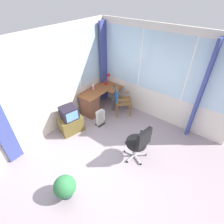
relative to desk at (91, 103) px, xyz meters
The scene contains 14 objects.
ground 2.17m from the desk, 125.27° to the right, with size 5.65×5.12×0.06m, color gray.
north_window_panel 1.61m from the desk, 164.04° to the left, with size 4.65×0.07×2.76m.
east_window_panel 2.29m from the desk, 57.09° to the right, with size 0.07×4.12×2.76m.
curtain_corner 1.38m from the desk, 12.55° to the left, with size 0.34×0.07×2.66m, color #3A458A.
curtain_east_far 3.19m from the desk, 70.00° to the right, with size 0.34×0.07×2.66m, color #3A458A.
desk is the anchor object (origin of this frame).
desk_lamp 1.08m from the desk, ahead, with size 0.22×0.19×0.37m.
tv_remote 0.98m from the desk, 21.33° to the right, with size 0.04×0.15×0.02m, color black.
spray_bottle 0.54m from the desk, 24.19° to the left, with size 0.06×0.06×0.22m.
wooden_armchair 0.94m from the desk, 52.41° to the right, with size 0.68×0.68×0.96m.
office_chair 2.28m from the desk, 107.45° to the right, with size 0.62×0.57×1.01m.
tv_on_stand 0.99m from the desk, behind, with size 0.73×0.59×0.84m.
space_heater 0.66m from the desk, 111.98° to the right, with size 0.32×0.20×0.53m.
potted_plant 2.81m from the desk, 148.07° to the right, with size 0.45×0.45×0.55m.
Camera 1 is at (-2.03, -1.59, 3.58)m, focal length 27.70 mm.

